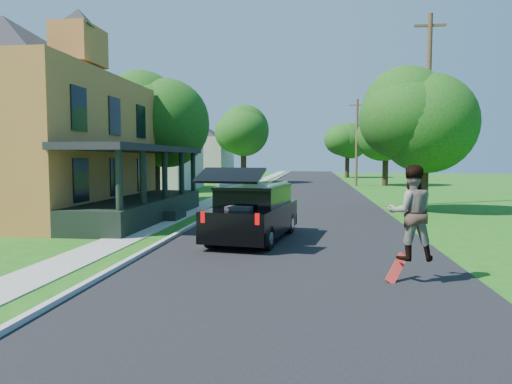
# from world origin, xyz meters

# --- Properties ---
(ground) EXTENTS (140.00, 140.00, 0.00)m
(ground) POSITION_xyz_m (0.00, 0.00, 0.00)
(ground) COLOR #185811
(ground) RESTS_ON ground
(street) EXTENTS (8.00, 120.00, 0.02)m
(street) POSITION_xyz_m (0.00, 20.00, 0.00)
(street) COLOR black
(street) RESTS_ON ground
(curb) EXTENTS (0.15, 120.00, 0.12)m
(curb) POSITION_xyz_m (-4.05, 20.00, 0.00)
(curb) COLOR #ACACA6
(curb) RESTS_ON ground
(sidewalk) EXTENTS (1.30, 120.00, 0.03)m
(sidewalk) POSITION_xyz_m (-5.60, 20.00, 0.00)
(sidewalk) COLOR gray
(sidewalk) RESTS_ON ground
(front_walk) EXTENTS (6.50, 1.20, 0.03)m
(front_walk) POSITION_xyz_m (-9.50, 6.00, 0.00)
(front_walk) COLOR gray
(front_walk) RESTS_ON ground
(main_house) EXTENTS (15.56, 15.56, 10.10)m
(main_house) POSITION_xyz_m (-12.80, 5.99, 4.92)
(main_house) COLOR #B57535
(main_house) RESTS_ON ground
(neighbor_house_mid) EXTENTS (12.78, 12.78, 8.30)m
(neighbor_house_mid) POSITION_xyz_m (-13.50, 24.00, 4.19)
(neighbor_house_mid) COLOR beige
(neighbor_house_mid) RESTS_ON ground
(neighbor_house_far) EXTENTS (12.78, 12.78, 8.30)m
(neighbor_house_far) POSITION_xyz_m (-13.50, 40.00, 4.19)
(neighbor_house_far) COLOR beige
(neighbor_house_far) RESTS_ON ground
(black_suv) EXTENTS (2.61, 5.26, 2.35)m
(black_suv) POSITION_xyz_m (-1.40, 1.50, 0.90)
(black_suv) COLOR black
(black_suv) RESTS_ON ground
(skateboarder) EXTENTS (1.01, 0.82, 1.98)m
(skateboarder) POSITION_xyz_m (2.50, -3.00, 1.47)
(skateboarder) COLOR black
(skateboarder) RESTS_ON ground
(skateboard) EXTENTS (0.55, 0.51, 0.63)m
(skateboard) POSITION_xyz_m (2.25, -2.98, 0.26)
(skateboard) COLOR #B5170F
(skateboard) RESTS_ON ground
(tree_left_mid) EXTENTS (6.78, 6.59, 8.25)m
(tree_left_mid) POSITION_xyz_m (-8.91, 13.51, 5.36)
(tree_left_mid) COLOR black
(tree_left_mid) RESTS_ON ground
(tree_left_far) EXTENTS (5.61, 5.45, 8.59)m
(tree_left_far) POSITION_xyz_m (-6.90, 34.96, 5.63)
(tree_left_far) COLOR black
(tree_left_far) RESTS_ON ground
(tree_right_near) EXTENTS (5.70, 5.33, 7.72)m
(tree_right_near) POSITION_xyz_m (5.65, 10.27, 5.09)
(tree_right_near) COLOR black
(tree_right_near) RESTS_ON ground
(tree_right_mid) EXTENTS (6.37, 6.54, 8.38)m
(tree_right_mid) POSITION_xyz_m (7.25, 31.98, 5.55)
(tree_right_mid) COLOR black
(tree_right_mid) RESTS_ON ground
(tree_right_far) EXTENTS (5.53, 5.69, 7.35)m
(tree_right_far) POSITION_xyz_m (4.97, 49.99, 4.83)
(tree_right_far) COLOR black
(tree_right_far) RESTS_ON ground
(utility_pole_near) EXTENTS (1.72, 0.28, 10.59)m
(utility_pole_near) POSITION_xyz_m (6.81, 14.05, 5.45)
(utility_pole_near) COLOR #513325
(utility_pole_near) RESTS_ON ground
(utility_pole_far) EXTENTS (1.48, 0.44, 8.16)m
(utility_pole_far) POSITION_xyz_m (4.50, 31.25, 4.21)
(utility_pole_far) COLOR #513325
(utility_pole_far) RESTS_ON ground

